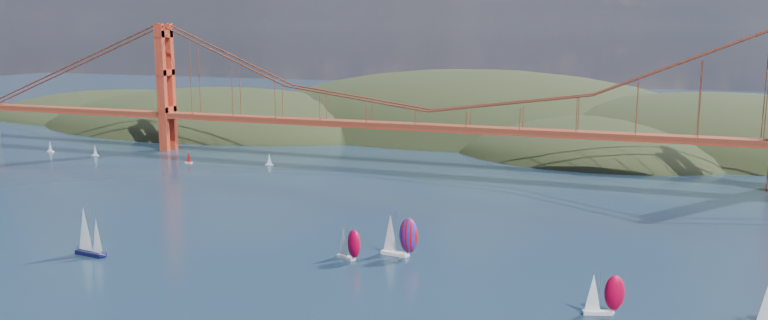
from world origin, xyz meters
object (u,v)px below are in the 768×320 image
at_px(sloop_navy, 88,232).
at_px(racer_0, 348,243).
at_px(racer_rwb, 399,235).
at_px(racer_1, 603,293).

distance_m(sloop_navy, racer_0, 62.11).
height_order(racer_0, racer_rwb, racer_rwb).
distance_m(racer_1, racer_rwb, 52.78).
xyz_separation_m(sloop_navy, racer_rwb, (69.59, 24.82, -0.51)).
xyz_separation_m(sloop_navy, racer_0, (59.37, 18.18, -1.59)).
bearing_deg(racer_0, racer_rwb, 60.34).
xyz_separation_m(racer_1, racer_rwb, (-48.20, 21.48, 1.01)).
height_order(sloop_navy, racer_1, sloop_navy).
relative_size(racer_0, racer_rwb, 0.79).
bearing_deg(sloop_navy, racer_0, 24.28).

